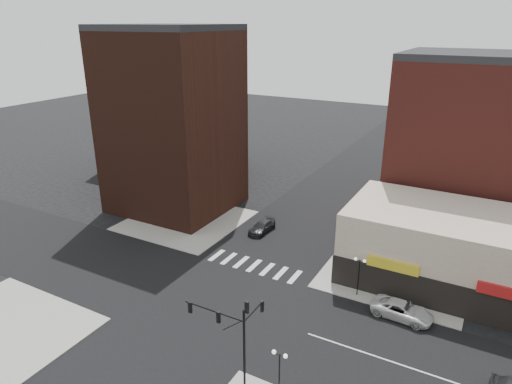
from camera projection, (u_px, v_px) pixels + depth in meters
The scene contains 14 objects.
ground at pixel (215, 303), 45.28m from camera, with size 240.00×240.00×0.00m, color black.
road_ew at pixel (215, 302), 45.27m from camera, with size 200.00×14.00×0.02m, color black.
road_ns at pixel (215, 302), 45.27m from camera, with size 14.00×200.00×0.02m, color black.
sidewalk_nw at pixel (186, 220), 63.68m from camera, with size 15.00×15.00×0.12m, color gray.
sidewalk_ne at pixel (396, 272), 50.59m from camera, with size 15.00×15.00×0.12m, color gray.
building_nw at pixel (173, 124), 64.59m from camera, with size 16.00×15.00×25.00m, color #371B11.
building_nw_low at pixel (172, 135), 85.45m from camera, with size 20.00×18.00×12.00m, color #371B11.
building_ne_midrise at pixel (470, 151), 56.98m from camera, with size 18.00×15.00×22.00m, color maroon.
building_ne_row at pixel (465, 258), 46.92m from camera, with size 24.20×12.20×8.00m.
traffic_signal at pixel (235, 327), 33.84m from camera, with size 5.59×3.09×7.77m.
street_lamp_se_a at pixel (279, 363), 32.60m from camera, with size 1.22×0.32×4.16m.
street_lamp_ne at pixel (359, 267), 45.25m from camera, with size 1.22×0.32×4.16m.
white_suv at pixel (402, 310), 42.76m from camera, with size 2.62×5.67×1.58m, color silver.
dark_sedan_north at pixel (262, 227), 60.15m from camera, with size 1.96×4.82×1.40m, color black.
Camera 1 is at (22.14, -31.71, 26.30)m, focal length 32.00 mm.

